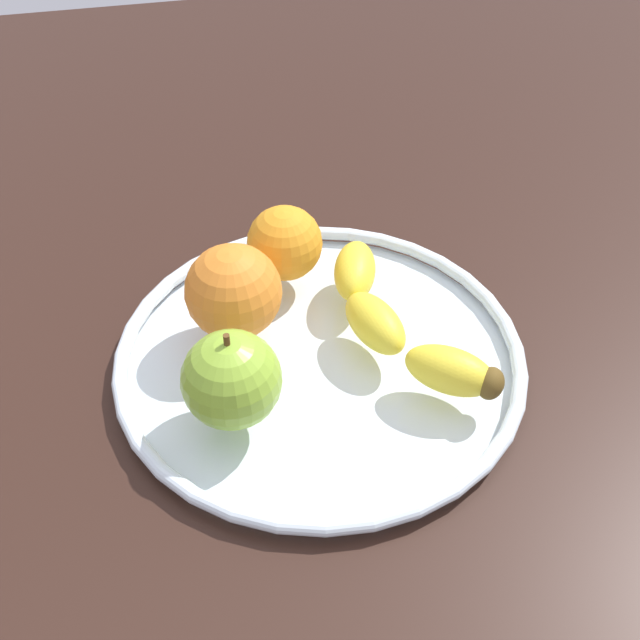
{
  "coord_description": "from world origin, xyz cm",
  "views": [
    {
      "loc": [
        40.78,
        -9.09,
        44.74
      ],
      "look_at": [
        0.0,
        0.0,
        4.8
      ],
      "focal_mm": 42.48,
      "sensor_mm": 36.0,
      "label": 1
    }
  ],
  "objects": [
    {
      "name": "ground_plane",
      "position": [
        0.0,
        0.0,
        -2.0
      ],
      "size": [
        158.18,
        158.18,
        4.0
      ],
      "primitive_type": "cube",
      "color": "black"
    },
    {
      "name": "fruit_bowl",
      "position": [
        0.0,
        0.0,
        0.92
      ],
      "size": [
        32.68,
        32.68,
        1.8
      ],
      "color": "silver",
      "rests_on": "ground_plane"
    },
    {
      "name": "banana",
      "position": [
        0.34,
        6.01,
        3.56
      ],
      "size": [
        19.86,
        10.72,
        3.52
      ],
      "rotation": [
        0.0,
        0.0,
        0.3
      ],
      "color": "yellow",
      "rests_on": "fruit_bowl"
    },
    {
      "name": "apple",
      "position": [
        5.11,
        -7.46,
        5.37
      ],
      "size": [
        7.14,
        7.14,
        7.94
      ],
      "color": "#87B232",
      "rests_on": "fruit_bowl"
    },
    {
      "name": "orange_back_left",
      "position": [
        -9.66,
        -0.92,
        5.04
      ],
      "size": [
        6.48,
        6.48,
        6.48
      ],
      "primitive_type": "sphere",
      "color": "orange",
      "rests_on": "fruit_bowl"
    },
    {
      "name": "orange_back_right",
      "position": [
        -3.73,
        -6.08,
        5.63
      ],
      "size": [
        7.67,
        7.67,
        7.67
      ],
      "primitive_type": "sphere",
      "color": "orange",
      "rests_on": "fruit_bowl"
    }
  ]
}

